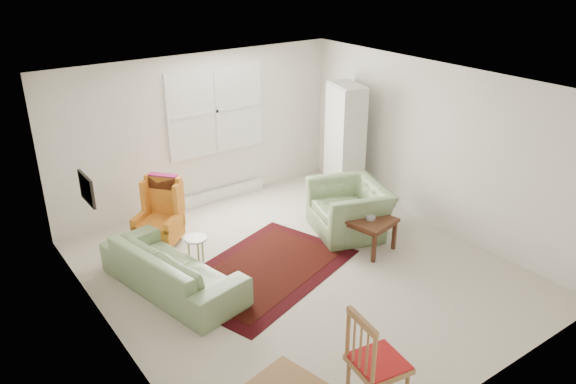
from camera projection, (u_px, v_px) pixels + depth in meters
room at (293, 179)px, 7.20m from camera, size 5.04×5.54×2.51m
rug at (264, 270)px, 7.53m from camera, size 2.81×2.26×0.02m
sofa at (172, 260)px, 6.99m from camera, size 1.22×2.20×0.84m
armchair at (350, 204)px, 8.41m from camera, size 1.32×1.41×0.90m
wingback_chair at (158, 213)px, 8.00m from camera, size 0.84×0.84×1.01m
coffee_table at (370, 234)px, 7.98m from camera, size 0.70×0.70×0.49m
stool at (197, 250)px, 7.63m from camera, size 0.38×0.38×0.41m
cabinet at (345, 142)px, 9.44m from camera, size 0.62×0.87×1.96m
desk_chair at (379, 361)px, 5.10m from camera, size 0.54×0.54×1.08m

